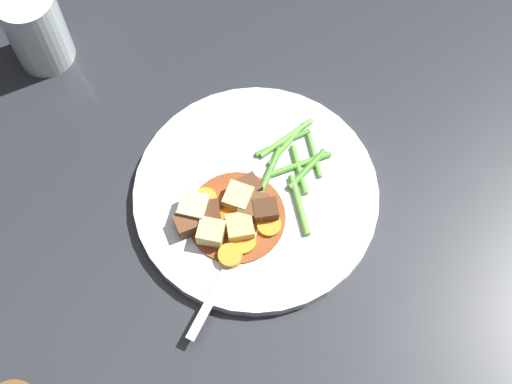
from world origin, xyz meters
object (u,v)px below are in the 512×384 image
at_px(carrot_slice_2, 243,242).
at_px(meat_chunk_0, 191,222).
at_px(meat_chunk_3, 209,214).
at_px(fork, 231,263).
at_px(meat_chunk_2, 253,207).
at_px(water_glass, 36,28).
at_px(carrot_slice_3, 227,222).
at_px(potato_chunk_1, 211,233).
at_px(potato_chunk_0, 236,196).
at_px(carrot_slice_1, 230,256).
at_px(carrot_slice_4, 205,200).
at_px(carrot_slice_0, 239,218).
at_px(carrot_slice_5, 269,225).
at_px(dinner_plate, 256,195).
at_px(meat_chunk_1, 265,211).
at_px(meat_chunk_4, 248,187).
at_px(potato_chunk_2, 240,228).
at_px(potato_chunk_3, 194,208).

bearing_deg(carrot_slice_2, meat_chunk_0, -53.09).
distance_m(meat_chunk_3, fork, 0.06).
height_order(meat_chunk_2, water_glass, water_glass).
relative_size(carrot_slice_3, potato_chunk_1, 1.05).
distance_m(potato_chunk_0, potato_chunk_1, 0.05).
height_order(carrot_slice_1, fork, carrot_slice_1).
bearing_deg(carrot_slice_4, carrot_slice_0, 117.88).
xyz_separation_m(carrot_slice_2, potato_chunk_0, (-0.02, -0.05, 0.01)).
relative_size(carrot_slice_5, potato_chunk_0, 0.94).
xyz_separation_m(carrot_slice_4, fork, (0.02, 0.08, -0.00)).
bearing_deg(dinner_plate, meat_chunk_0, -3.54).
bearing_deg(carrot_slice_3, potato_chunk_0, -143.60).
distance_m(carrot_slice_0, meat_chunk_1, 0.03).
distance_m(carrot_slice_2, potato_chunk_1, 0.04).
xyz_separation_m(carrot_slice_1, carrot_slice_5, (-0.06, -0.01, -0.00)).
height_order(dinner_plate, carrot_slice_0, carrot_slice_0).
bearing_deg(potato_chunk_1, carrot_slice_1, 97.26).
distance_m(carrot_slice_2, meat_chunk_1, 0.04).
xyz_separation_m(meat_chunk_1, fork, (0.06, 0.03, -0.01)).
relative_size(carrot_slice_2, carrot_slice_3, 1.02).
bearing_deg(meat_chunk_4, meat_chunk_3, 4.04).
distance_m(carrot_slice_1, meat_chunk_0, 0.06).
bearing_deg(meat_chunk_3, carrot_slice_3, 128.19).
height_order(dinner_plate, meat_chunk_3, meat_chunk_3).
distance_m(meat_chunk_2, fork, 0.07).
xyz_separation_m(carrot_slice_2, fork, (0.02, 0.01, -0.00)).
bearing_deg(potato_chunk_0, meat_chunk_2, 111.36).
bearing_deg(carrot_slice_5, potato_chunk_0, -75.31).
bearing_deg(potato_chunk_0, meat_chunk_4, -171.46).
bearing_deg(carrot_slice_5, carrot_slice_1, 6.48).
relative_size(carrot_slice_3, carrot_slice_4, 1.10).
height_order(potato_chunk_1, potato_chunk_2, potato_chunk_1).
height_order(potato_chunk_3, meat_chunk_0, potato_chunk_3).
bearing_deg(meat_chunk_3, carrot_slice_4, -109.82).
bearing_deg(carrot_slice_1, meat_chunk_1, -161.15).
height_order(carrot_slice_4, water_glass, water_glass).
relative_size(carrot_slice_4, meat_chunk_2, 0.90).
height_order(carrot_slice_2, meat_chunk_3, meat_chunk_3).
relative_size(carrot_slice_4, meat_chunk_1, 0.99).
xyz_separation_m(meat_chunk_3, fork, (0.01, 0.06, -0.01)).
relative_size(meat_chunk_1, meat_chunk_4, 1.07).
bearing_deg(potato_chunk_0, potato_chunk_3, -15.01).
bearing_deg(meat_chunk_0, potato_chunk_3, -134.09).
bearing_deg(meat_chunk_3, carrot_slice_5, 137.03).
height_order(carrot_slice_5, meat_chunk_3, meat_chunk_3).
bearing_deg(carrot_slice_3, meat_chunk_0, -28.91).
relative_size(carrot_slice_1, potato_chunk_3, 0.89).
relative_size(carrot_slice_1, carrot_slice_4, 1.00).
bearing_deg(meat_chunk_2, dinner_plate, -131.97).
distance_m(carrot_slice_3, meat_chunk_1, 0.04).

